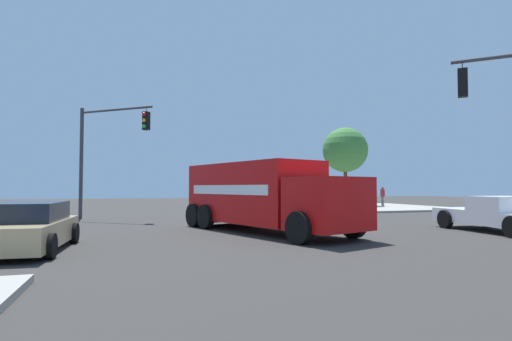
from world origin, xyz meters
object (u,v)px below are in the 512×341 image
(traffic_light_secondary, at_px, (103,144))
(delivery_truck, at_px, (263,195))
(pickup_white, at_px, (499,213))
(sedan_tan, at_px, (28,228))
(pedestrian_near_corner, at_px, (383,195))
(shade_tree_near, at_px, (345,150))

(traffic_light_secondary, bearing_deg, delivery_truck, 127.11)
(pickup_white, xyz_separation_m, sedan_tan, (16.14, -0.33, -0.10))
(traffic_light_secondary, relative_size, pickup_white, 1.15)
(delivery_truck, height_order, pedestrian_near_corner, delivery_truck)
(pickup_white, bearing_deg, pedestrian_near_corner, -111.87)
(pickup_white, relative_size, shade_tree_near, 0.78)
(shade_tree_near, bearing_deg, traffic_light_secondary, 22.77)
(delivery_truck, relative_size, pickup_white, 1.61)
(sedan_tan, bearing_deg, delivery_truck, -161.11)
(traffic_light_secondary, relative_size, shade_tree_near, 0.89)
(pickup_white, height_order, sedan_tan, pickup_white)
(sedan_tan, xyz_separation_m, shade_tree_near, (-20.86, -19.29, 4.40))
(traffic_light_secondary, relative_size, pedestrian_near_corner, 3.79)
(traffic_light_secondary, distance_m, pickup_white, 19.09)
(delivery_truck, distance_m, sedan_tan, 8.02)
(delivery_truck, height_order, pickup_white, delivery_truck)
(delivery_truck, relative_size, shade_tree_near, 1.25)
(delivery_truck, xyz_separation_m, sedan_tan, (7.56, 2.58, -0.79))
(traffic_light_secondary, relative_size, sedan_tan, 1.40)
(pickup_white, relative_size, pedestrian_near_corner, 3.30)
(traffic_light_secondary, distance_m, pedestrian_near_corner, 22.96)
(pickup_white, bearing_deg, traffic_light_secondary, -37.18)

